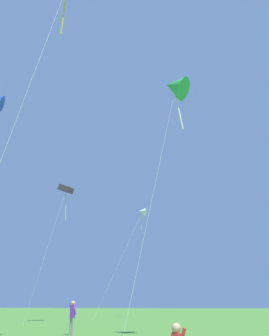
{
  "coord_description": "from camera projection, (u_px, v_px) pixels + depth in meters",
  "views": [
    {
      "loc": [
        0.83,
        -2.75,
        1.46
      ],
      "look_at": [
        -3.79,
        24.01,
        12.34
      ],
      "focal_mm": 36.7,
      "sensor_mm": 36.0,
      "label": 1
    }
  ],
  "objects": [
    {
      "name": "kite_black_large",
      "position": [
        65.0,
        196.0,
        35.65
      ],
      "size": [
        1.78,
        5.25,
        13.48
      ],
      "color": "black",
      "rests_on": "ground_plane"
    },
    {
      "name": "person_near_tree",
      "position": [
        72.0,
        314.0,
        18.17
      ],
      "size": [
        0.53,
        0.25,
        1.68
      ],
      "color": "gray",
      "rests_on": "ground_plane"
    },
    {
      "name": "kite_green_small",
      "position": [
        175.0,
        87.0,
        20.64
      ],
      "size": [
        3.31,
        5.05,
        14.6
      ],
      "color": "green",
      "rests_on": "ground_plane"
    },
    {
      "name": "kite_white_distant",
      "position": [
        142.0,
        212.0,
        49.13
      ],
      "size": [
        4.3,
        10.77,
        14.6
      ],
      "color": "white",
      "rests_on": "ground_plane"
    }
  ]
}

